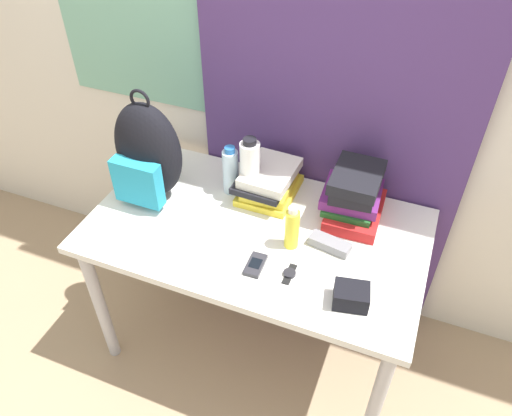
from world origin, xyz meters
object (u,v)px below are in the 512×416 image
Objects in this scene: backpack at (147,153)px; water_bottle at (231,171)px; sunscreen_bottle at (292,228)px; camera_pouch at (351,296)px; cell_phone at (255,265)px; book_stack_left at (269,181)px; book_stack_center at (354,195)px; wristwatch at (289,274)px; sunglasses_case at (330,244)px; sports_bottle at (250,170)px.

backpack is 2.16× the size of water_bottle.
camera_pouch is (0.26, -0.18, -0.05)m from sunscreen_bottle.
water_bottle is 1.99× the size of cell_phone.
book_stack_left is at bearing 14.30° from water_bottle.
wristwatch is at bearing -107.74° from book_stack_center.
book_stack_center reaches higher than sunglasses_case.
book_stack_left reaches higher than sunglasses_case.
sunglasses_case is at bearing 62.05° from wristwatch.
backpack is at bearing -161.76° from sports_bottle.
water_bottle is at bearing 147.88° from sunscreen_bottle.
backpack reaches higher than book_stack_left.
camera_pouch is at bearing -5.30° from cell_phone.
book_stack_left is 0.37m from sunglasses_case.
sunscreen_bottle is at bearing -123.49° from book_stack_center.
wristwatch is (-0.12, -0.38, -0.09)m from book_stack_center.
sunscreen_bottle is 1.41× the size of camera_pouch.
sunscreen_bottle reaches higher than cell_phone.
sunglasses_case is at bearing -98.11° from book_stack_center.
book_stack_center is 2.67× the size of cell_phone.
book_stack_center is 1.59× the size of sunscreen_bottle.
sports_bottle is 0.45m from wristwatch.
camera_pouch is (0.13, -0.21, 0.02)m from sunglasses_case.
backpack is 3.61× the size of camera_pouch.
backpack reaches higher than camera_pouch.
camera_pouch reaches higher than cell_phone.
cell_phone is 0.84× the size of camera_pouch.
sunglasses_case is 1.66× the size of wristwatch.
water_bottle is 1.35× the size of sunglasses_case.
camera_pouch is at bearing -59.25° from sunglasses_case.
water_bottle is (-0.49, -0.04, 0.01)m from book_stack_center.
sunglasses_case is at bearing -19.85° from water_bottle.
water_bottle is at bearing -165.70° from book_stack_left.
sports_bottle is 0.42m from sunglasses_case.
sunscreen_bottle reaches higher than wristwatch.
book_stack_center is at bearing 81.89° from sunglasses_case.
backpack is 0.71m from wristwatch.
cell_phone is at bearing 174.70° from camera_pouch.
sunscreen_bottle reaches higher than sunglasses_case.
sports_bottle is 2.93× the size of wristwatch.
backpack is 0.33m from water_bottle.
book_stack_center is at bearing 0.51° from book_stack_left.
book_stack_center is 3.01× the size of wristwatch.
sports_bottle reaches higher than book_stack_center.
sports_bottle is 0.63m from camera_pouch.
book_stack_center is at bearing 72.26° from wristwatch.
backpack is 0.63m from sunscreen_bottle.
sports_bottle reaches higher than sunglasses_case.
backpack reaches higher than book_stack_center.
book_stack_left is 0.44m from wristwatch.
camera_pouch is (0.50, -0.37, -0.10)m from sports_bottle.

